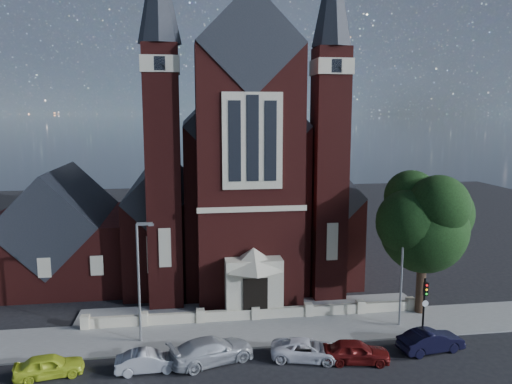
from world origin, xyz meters
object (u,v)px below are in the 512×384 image
car_navy (431,341)px  car_white_suv (306,350)px  street_tree (427,224)px  traffic_signal (425,299)px  parish_hall (62,237)px  street_lamp_right (403,264)px  car_dark_red (356,351)px  car_silver_b (212,350)px  car_lime_van (49,366)px  street_lamp_left (140,275)px  church (233,180)px  car_silver_a (148,361)px

car_navy → car_white_suv: bearing=79.7°
street_tree → traffic_signal: (-1.60, -3.28, -4.38)m
parish_hall → traffic_signal: bearing=-30.0°
street_lamp_right → car_dark_red: size_ratio=2.00×
car_dark_red → car_navy: bearing=-72.6°
car_white_suv → car_dark_red: 3.00m
traffic_signal → car_dark_red: (-5.81, -3.00, -1.89)m
car_silver_b → car_dark_red: car_silver_b is taller
traffic_signal → car_navy: size_ratio=0.94×
car_white_suv → car_lime_van: bearing=104.0°
street_tree → street_lamp_right: 3.84m
car_navy → street_tree: bearing=-31.3°
parish_hall → car_silver_b: bearing=-54.2°
street_tree → car_dark_red: bearing=-139.7°
street_lamp_left → car_silver_b: 6.75m
traffic_signal → car_silver_b: 14.71m
street_lamp_right → car_navy: street_lamp_right is taller
church → parish_hall: church is taller
street_lamp_right → car_silver_b: 14.50m
traffic_signal → car_dark_red: 6.81m
church → car_white_suv: size_ratio=7.97×
street_lamp_left → car_white_suv: 11.59m
street_lamp_left → car_lime_van: bearing=-143.0°
street_lamp_left → street_lamp_right: size_ratio=1.00×
street_lamp_left → car_white_suv: size_ratio=1.85×
car_white_suv → car_dark_red: bearing=-91.4°
car_navy → car_lime_van: bearing=80.1°
street_lamp_right → traffic_signal: bearing=-60.0°
parish_hall → car_dark_red: size_ratio=3.01×
traffic_signal → car_lime_van: (-23.82, -2.13, -1.93)m
car_silver_b → car_dark_red: (8.68, -1.22, -0.07)m
street_lamp_left → traffic_signal: size_ratio=2.02×
car_silver_b → car_white_suv: 5.80m
car_silver_a → car_navy: car_navy is taller
parish_hall → street_tree: bearing=-23.3°
church → traffic_signal: 23.94m
car_white_suv → car_navy: car_navy is taller
street_lamp_left → car_dark_red: street_lamp_left is taller
church → street_lamp_left: (-7.91, -18.94, -3.59)m
car_lime_van → car_white_suv: 15.12m
church → car_navy: (10.37, -22.82, -7.49)m
car_dark_red → car_silver_a: bearing=96.6°
car_silver_a → car_dark_red: bearing=-96.3°
parish_hall → car_dark_red: (21.19, -18.57, -3.32)m
car_silver_b → traffic_signal: bearing=-102.3°
street_lamp_right → car_white_suv: street_lamp_right is taller
car_silver_a → parish_hall: bearing=22.9°
street_lamp_right → car_navy: bearing=-85.9°
church → street_lamp_right: size_ratio=4.31×
car_white_suv → car_dark_red: car_dark_red is taller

